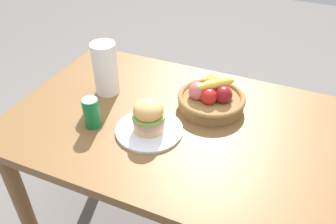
# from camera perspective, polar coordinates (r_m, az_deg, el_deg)

# --- Properties ---
(dining_table) EXTENTS (1.40, 0.90, 0.75)m
(dining_table) POSITION_cam_1_polar(r_m,az_deg,el_deg) (1.49, 1.65, -4.60)
(dining_table) COLOR brown
(dining_table) RESTS_ON ground_plane
(plate) EXTENTS (0.27, 0.27, 0.01)m
(plate) POSITION_cam_1_polar(r_m,az_deg,el_deg) (1.38, -3.10, -2.96)
(plate) COLOR white
(plate) RESTS_ON dining_table
(sandwich) EXTENTS (0.13, 0.13, 0.13)m
(sandwich) POSITION_cam_1_polar(r_m,az_deg,el_deg) (1.33, -3.20, -0.63)
(sandwich) COLOR #E5BC75
(sandwich) RESTS_ON plate
(soda_can) EXTENTS (0.07, 0.07, 0.13)m
(soda_can) POSITION_cam_1_polar(r_m,az_deg,el_deg) (1.40, -12.47, -0.10)
(soda_can) COLOR #147238
(soda_can) RESTS_ON dining_table
(fruit_basket) EXTENTS (0.29, 0.29, 0.14)m
(fruit_basket) POSITION_cam_1_polar(r_m,az_deg,el_deg) (1.49, 7.12, 2.31)
(fruit_basket) COLOR olive
(fruit_basket) RESTS_ON dining_table
(paper_towel_roll) EXTENTS (0.11, 0.11, 0.24)m
(paper_towel_roll) POSITION_cam_1_polar(r_m,az_deg,el_deg) (1.57, -10.25, 7.03)
(paper_towel_roll) COLOR white
(paper_towel_roll) RESTS_ON dining_table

